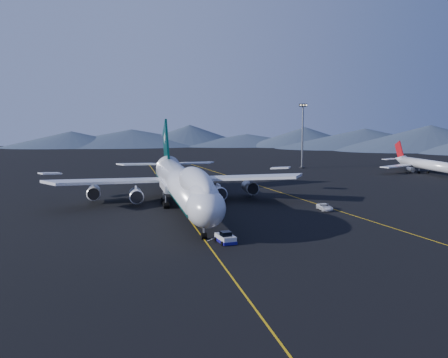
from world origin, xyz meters
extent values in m
plane|color=black|center=(0.00, 0.00, 0.00)|extent=(500.00, 500.00, 0.00)
cube|color=gold|center=(0.00, 0.00, 0.01)|extent=(0.25, 220.00, 0.01)
cube|color=gold|center=(30.00, 10.00, 0.01)|extent=(28.08, 198.09, 0.01)
cone|color=#3C495C|center=(-40.81, 231.43, 6.00)|extent=(100.00, 100.00, 12.00)
cone|color=#3C495C|center=(36.76, 232.11, 6.00)|extent=(100.00, 100.00, 12.00)
cone|color=#3C495C|center=(110.33, 207.49, 6.00)|extent=(100.00, 100.00, 12.00)
cone|color=#3C495C|center=(171.87, 160.27, 6.00)|extent=(100.00, 100.00, 12.00)
cylinder|color=silver|center=(0.00, 0.00, 5.60)|extent=(6.50, 56.00, 6.50)
ellipsoid|color=silver|center=(0.00, -28.00, 5.60)|extent=(6.50, 10.40, 6.50)
ellipsoid|color=silver|center=(0.00, -18.50, 8.10)|extent=(5.13, 25.16, 5.85)
cube|color=black|center=(0.00, -30.00, 6.80)|extent=(3.60, 1.61, 1.29)
cone|color=silver|center=(0.00, 33.00, 6.40)|extent=(6.50, 12.00, 6.50)
cube|color=#03302C|center=(0.00, 1.00, 4.70)|extent=(6.24, 60.00, 1.10)
cube|color=silver|center=(0.00, 5.50, 4.50)|extent=(7.50, 13.00, 1.60)
cube|color=silver|center=(-14.50, 11.50, 5.20)|extent=(30.62, 23.28, 2.83)
cube|color=silver|center=(14.50, 11.50, 5.20)|extent=(30.62, 23.28, 2.83)
cylinder|color=slate|center=(-9.50, 7.50, 2.40)|extent=(2.90, 5.50, 2.90)
cylinder|color=slate|center=(-19.00, 14.00, 2.40)|extent=(2.90, 5.50, 2.90)
cylinder|color=slate|center=(9.50, 7.50, 2.40)|extent=(2.90, 5.50, 2.90)
cylinder|color=slate|center=(19.00, 14.00, 2.40)|extent=(2.90, 5.50, 2.90)
cube|color=#03302C|center=(0.00, 32.00, 11.40)|extent=(0.55, 14.11, 15.94)
cube|color=silver|center=(-7.50, 34.50, 6.80)|extent=(12.39, 9.47, 0.98)
cube|color=silver|center=(7.50, 34.50, 6.80)|extent=(12.39, 9.47, 0.98)
cylinder|color=black|center=(0.00, -26.50, 0.55)|extent=(0.90, 1.10, 1.10)
cube|color=silver|center=(3.00, -29.50, 0.74)|extent=(2.81, 4.62, 1.08)
cube|color=navy|center=(3.00, -29.50, 0.34)|extent=(2.94, 4.83, 0.49)
cube|color=black|center=(3.00, -29.50, 1.53)|extent=(1.80, 1.80, 0.89)
cylinder|color=silver|center=(92.33, 47.48, 3.28)|extent=(3.46, 29.11, 3.46)
cone|color=silver|center=(92.33, 64.76, 3.64)|extent=(3.46, 6.37, 3.46)
cube|color=silver|center=(83.24, 52.02, 2.55)|extent=(15.28, 10.31, 0.32)
cube|color=silver|center=(101.43, 52.02, 2.55)|extent=(15.28, 10.31, 0.32)
cylinder|color=slate|center=(87.33, 49.75, 1.46)|extent=(1.73, 3.18, 1.73)
cylinder|color=slate|center=(97.34, 49.75, 1.46)|extent=(1.73, 3.18, 1.73)
cube|color=#A40F14|center=(92.33, 65.22, 7.10)|extent=(0.32, 6.20, 7.33)
imported|color=white|center=(30.00, -7.16, 0.71)|extent=(2.62, 5.21, 1.42)
cylinder|color=black|center=(57.01, 75.44, 0.19)|extent=(2.29, 2.29, 0.38)
cylinder|color=slate|center=(57.01, 75.44, 11.95)|extent=(0.67, 0.67, 23.90)
cube|color=black|center=(57.01, 75.44, 24.19)|extent=(3.06, 0.76, 1.15)
camera|label=1|loc=(-14.18, -105.84, 20.36)|focal=40.00mm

